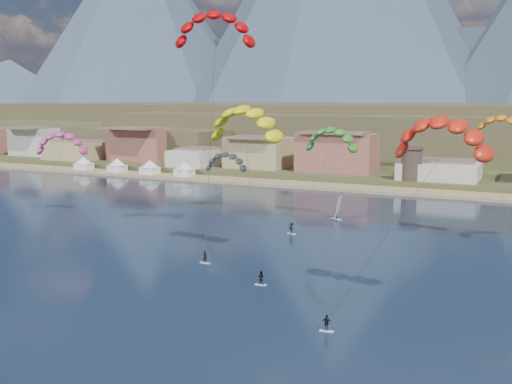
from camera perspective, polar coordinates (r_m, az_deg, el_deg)
ground at (r=60.92m, az=-13.40°, el=-13.54°), size 2400.00×2400.00×0.00m
beach at (r=155.50m, az=11.78°, el=0.18°), size 2200.00×12.00×0.90m
land at (r=605.10m, az=22.11°, el=5.91°), size 2200.00×900.00×4.00m
foothills at (r=276.74m, az=22.68°, el=5.19°), size 940.00×210.00×18.00m
town at (r=182.77m, az=0.78°, el=4.06°), size 400.00×24.00×12.00m
watchtower at (r=161.44m, az=14.25°, el=2.59°), size 5.82×5.82×8.60m
beach_tents at (r=187.95m, az=-11.40°, el=2.70°), size 43.40×6.40×5.00m
kitesurfer_red at (r=94.21m, az=-3.84°, el=15.33°), size 13.47×14.81×36.88m
kitesurfer_yellow at (r=85.68m, az=-1.01°, el=6.86°), size 14.12×13.85×24.09m
kitesurfer_orange at (r=65.91m, az=16.87°, el=5.44°), size 14.93×13.16×23.55m
kitesurfer_green at (r=115.72m, az=6.99°, el=5.17°), size 10.89×18.06×21.00m
distant_kite_pink at (r=123.82m, az=-17.64°, el=4.70°), size 10.82×7.92×18.36m
distant_kite_dark at (r=126.30m, az=-2.81°, el=3.12°), size 9.52×6.62×14.07m
distant_kite_orange at (r=101.89m, az=21.86°, el=5.93°), size 9.46×6.56×21.75m
windsurfer at (r=117.70m, az=7.51°, el=-1.84°), size 2.80×2.86×4.50m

